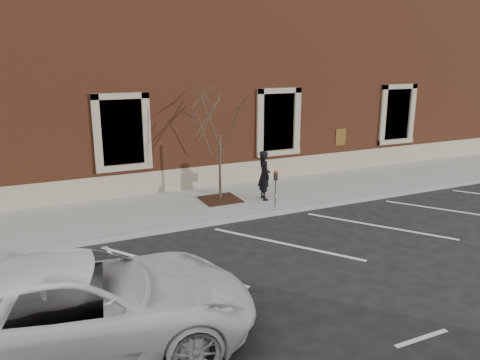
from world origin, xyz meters
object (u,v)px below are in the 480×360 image
sapling (219,117)px  white_truck (81,306)px  man (264,175)px  parking_meter (276,183)px

sapling → white_truck: sapling is taller
man → parking_meter: 1.02m
man → sapling: bearing=77.0°
white_truck → parking_meter: bearing=-43.9°
man → sapling: 2.48m
man → parking_meter: (-0.13, -1.01, 0.00)m
parking_meter → man: bearing=67.0°
white_truck → man: bearing=-39.3°
man → parking_meter: bearing=-178.5°
white_truck → sapling: bearing=-30.1°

